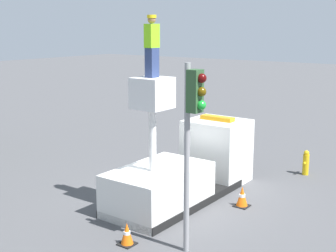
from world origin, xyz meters
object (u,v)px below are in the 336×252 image
(fire_hydrant, at_px, (306,163))
(traffic_cone_curbside, at_px, (242,197))
(bucket_truck, at_px, (186,169))
(traffic_light_pole, at_px, (192,121))
(traffic_cone_rear, at_px, (127,234))
(worker, at_px, (152,46))

(fire_hydrant, bearing_deg, traffic_cone_curbside, 174.37)
(bucket_truck, relative_size, traffic_light_pole, 1.27)
(bucket_truck, xyz_separation_m, traffic_cone_rear, (-3.87, -0.80, -0.64))
(traffic_cone_rear, bearing_deg, traffic_light_pole, -67.96)
(traffic_light_pole, bearing_deg, bucket_truck, 36.13)
(worker, bearing_deg, fire_hydrant, -20.43)
(worker, distance_m, traffic_cone_curbside, 5.46)
(worker, distance_m, traffic_light_pole, 3.22)
(traffic_cone_curbside, bearing_deg, worker, 136.37)
(worker, relative_size, fire_hydrant, 1.83)
(fire_hydrant, xyz_separation_m, traffic_cone_curbside, (-4.32, 0.43, -0.16))
(worker, bearing_deg, bucket_truck, 0.00)
(fire_hydrant, bearing_deg, traffic_cone_rear, 169.45)
(traffic_light_pole, height_order, fire_hydrant, traffic_light_pole)
(fire_hydrant, bearing_deg, bucket_truck, 152.67)
(bucket_truck, height_order, fire_hydrant, bucket_truck)
(traffic_cone_curbside, bearing_deg, traffic_light_pole, -173.21)
(worker, xyz_separation_m, traffic_cone_curbside, (2.04, -1.94, -4.68))
(bucket_truck, bearing_deg, traffic_cone_curbside, -82.33)
(traffic_cone_curbside, bearing_deg, fire_hydrant, -5.63)
(bucket_truck, relative_size, fire_hydrant, 6.30)
(traffic_cone_curbside, bearing_deg, bucket_truck, 97.67)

